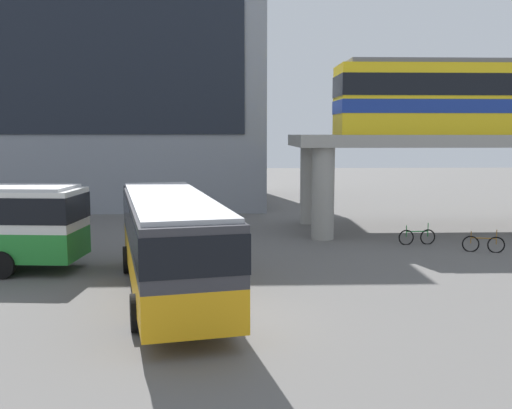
% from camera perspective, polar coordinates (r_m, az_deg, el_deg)
% --- Properties ---
extents(ground_plane, '(120.00, 120.00, 0.00)m').
position_cam_1_polar(ground_plane, '(26.32, -2.45, -4.31)').
color(ground_plane, '#605E5B').
extents(station_building, '(28.41, 15.38, 18.87)m').
position_cam_1_polar(station_building, '(46.50, -17.63, 11.98)').
color(station_building, gray).
rests_on(station_building, ground_plane).
extents(bus_main, '(4.85, 11.33, 3.22)m').
position_cam_1_polar(bus_main, '(18.49, -8.47, -2.97)').
color(bus_main, orange).
rests_on(bus_main, ground_plane).
extents(bicycle_green, '(1.79, 0.22, 1.04)m').
position_cam_1_polar(bicycle_green, '(28.10, 15.58, -3.09)').
color(bicycle_green, black).
rests_on(bicycle_green, ground_plane).
extents(bicycle_brown, '(1.75, 0.50, 1.04)m').
position_cam_1_polar(bicycle_brown, '(27.23, 21.49, -3.65)').
color(bicycle_brown, black).
rests_on(bicycle_brown, ground_plane).
extents(pedestrian_at_kerb, '(0.42, 0.47, 1.58)m').
position_cam_1_polar(pedestrian_at_kerb, '(26.97, -5.63, -2.48)').
color(pedestrian_at_kerb, '#26262D').
rests_on(pedestrian_at_kerb, ground_plane).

